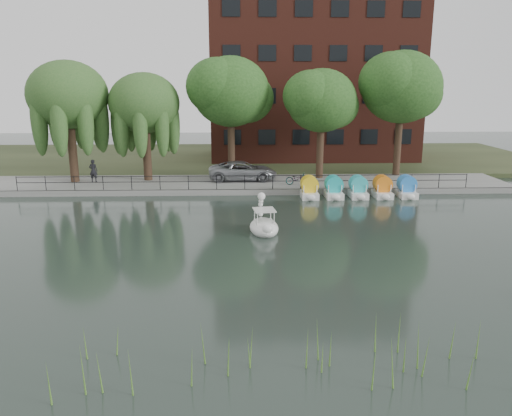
{
  "coord_description": "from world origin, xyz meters",
  "views": [
    {
      "loc": [
        -0.34,
        -21.59,
        7.7
      ],
      "look_at": [
        0.5,
        4.0,
        1.3
      ],
      "focal_mm": 35.0,
      "sensor_mm": 36.0,
      "label": 1
    }
  ],
  "objects_px": {
    "bicycle": "(297,178)",
    "pedestrian": "(93,169)",
    "swan_boat": "(264,224)",
    "minivan": "(243,169)"
  },
  "relations": [
    {
      "from": "swan_boat",
      "to": "minivan",
      "type": "bearing_deg",
      "value": 87.28
    },
    {
      "from": "minivan",
      "to": "swan_boat",
      "type": "height_order",
      "value": "minivan"
    },
    {
      "from": "minivan",
      "to": "swan_boat",
      "type": "relative_size",
      "value": 2.37
    },
    {
      "from": "minivan",
      "to": "pedestrian",
      "type": "height_order",
      "value": "pedestrian"
    },
    {
      "from": "pedestrian",
      "to": "swan_boat",
      "type": "height_order",
      "value": "pedestrian"
    },
    {
      "from": "bicycle",
      "to": "swan_boat",
      "type": "bearing_deg",
      "value": -179.19
    },
    {
      "from": "pedestrian",
      "to": "minivan",
      "type": "bearing_deg",
      "value": -175.35
    },
    {
      "from": "minivan",
      "to": "pedestrian",
      "type": "xyz_separation_m",
      "value": [
        -11.38,
        -0.33,
        0.15
      ]
    },
    {
      "from": "bicycle",
      "to": "pedestrian",
      "type": "xyz_separation_m",
      "value": [
        -15.39,
        1.76,
        0.49
      ]
    },
    {
      "from": "bicycle",
      "to": "pedestrian",
      "type": "distance_m",
      "value": 15.5
    }
  ]
}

